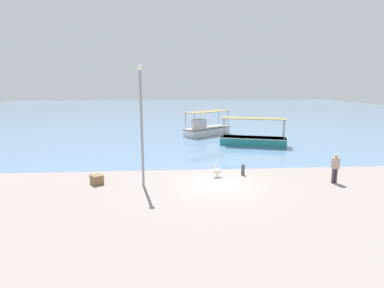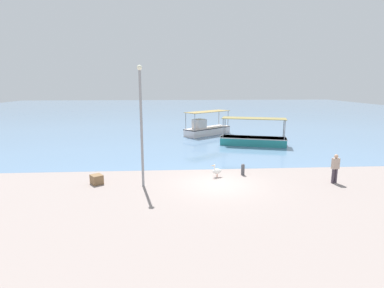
{
  "view_description": "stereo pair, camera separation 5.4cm",
  "coord_description": "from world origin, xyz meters",
  "views": [
    {
      "loc": [
        -2.59,
        -16.08,
        5.56
      ],
      "look_at": [
        -1.11,
        5.39,
        1.26
      ],
      "focal_mm": 28.0,
      "sensor_mm": 36.0,
      "label": 1
    },
    {
      "loc": [
        -2.54,
        -16.08,
        5.56
      ],
      "look_at": [
        -1.11,
        5.39,
        1.26
      ],
      "focal_mm": 28.0,
      "sensor_mm": 36.0,
      "label": 2
    }
  ],
  "objects": [
    {
      "name": "fisherman_standing",
      "position": [
        6.68,
        -0.25,
        0.91
      ],
      "size": [
        0.43,
        0.28,
        1.69
      ],
      "color": "#443945",
      "rests_on": "ground"
    },
    {
      "name": "pelican",
      "position": [
        0.13,
        1.33,
        0.38
      ],
      "size": [
        0.8,
        0.42,
        0.8
      ],
      "color": "#E0997A",
      "rests_on": "ground"
    },
    {
      "name": "fishing_boat_near_right",
      "position": [
        1.27,
        16.86,
        0.67
      ],
      "size": [
        5.6,
        4.94,
        2.62
      ],
      "color": "white",
      "rests_on": "harbor_water"
    },
    {
      "name": "mooring_bollard",
      "position": [
        1.82,
        1.62,
        0.39
      ],
      "size": [
        0.23,
        0.23,
        0.72
      ],
      "color": "#47474C",
      "rests_on": "ground"
    },
    {
      "name": "harbor_water",
      "position": [
        0.0,
        48.0,
        0.0
      ],
      "size": [
        110.0,
        90.0,
        0.0
      ],
      "primitive_type": "cube",
      "color": "#5F81A4",
      "rests_on": "ground"
    },
    {
      "name": "cargo_crate",
      "position": [
        -6.86,
        0.49,
        0.27
      ],
      "size": [
        0.85,
        0.87,
        0.53
      ],
      "primitive_type": "cube",
      "rotation": [
        0.0,
        0.0,
        2.19
      ],
      "color": "olive",
      "rests_on": "ground"
    },
    {
      "name": "lamp_post",
      "position": [
        -4.19,
        -0.03,
        3.64
      ],
      "size": [
        0.28,
        0.28,
        6.55
      ],
      "color": "gray",
      "rests_on": "ground"
    },
    {
      "name": "fishing_boat_far_right",
      "position": [
        4.95,
        10.84,
        0.54
      ],
      "size": [
        6.24,
        3.39,
        2.52
      ],
      "color": "teal",
      "rests_on": "harbor_water"
    },
    {
      "name": "ground",
      "position": [
        0.0,
        0.0,
        0.0
      ],
      "size": [
        120.0,
        120.0,
        0.0
      ],
      "primitive_type": "plane",
      "color": "gray"
    }
  ]
}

